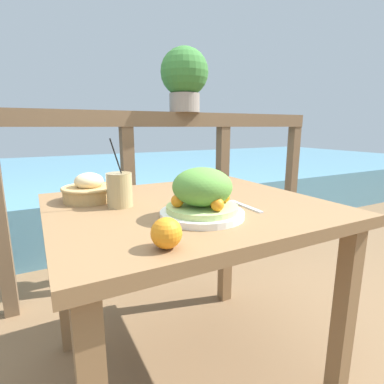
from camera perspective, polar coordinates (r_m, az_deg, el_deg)
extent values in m
plane|color=brown|center=(1.48, -0.59, -30.53)|extent=(12.00, 12.00, 0.00)
cube|color=olive|center=(1.13, -0.67, -3.12)|extent=(0.99, 0.87, 0.04)
cube|color=olive|center=(1.29, 26.95, -20.20)|extent=(0.06, 0.06, 0.69)
cube|color=olive|center=(1.50, -23.34, -15.05)|extent=(0.06, 0.06, 0.69)
cube|color=olive|center=(1.76, 6.39, -9.85)|extent=(0.06, 0.06, 0.69)
cube|color=brown|center=(1.83, -12.54, 13.44)|extent=(2.80, 0.08, 0.09)
cube|color=brown|center=(1.84, -32.69, -5.58)|extent=(0.07, 0.07, 1.01)
cube|color=brown|center=(1.90, -11.77, -3.34)|extent=(0.07, 0.07, 1.01)
cube|color=brown|center=(2.18, 5.70, -1.10)|extent=(0.07, 0.07, 1.01)
cube|color=brown|center=(2.61, 18.28, 0.58)|extent=(0.07, 0.07, 1.01)
cube|color=#568EA8|center=(4.36, -20.97, 1.23)|extent=(12.00, 4.00, 0.46)
cylinder|color=white|center=(0.95, 1.93, -4.20)|extent=(0.27, 0.27, 0.02)
cylinder|color=#B7D17A|center=(0.94, 1.93, -3.09)|extent=(0.23, 0.23, 0.02)
ellipsoid|color=#568E38|center=(0.93, 1.96, 1.02)|extent=(0.19, 0.19, 0.12)
sphere|color=orange|center=(0.97, 6.09, -0.90)|extent=(0.04, 0.04, 0.04)
sphere|color=orange|center=(1.00, -0.56, -0.46)|extent=(0.04, 0.04, 0.04)
sphere|color=orange|center=(0.92, -2.80, -1.68)|extent=(0.04, 0.04, 0.04)
sphere|color=orange|center=(0.87, 4.85, -2.42)|extent=(0.04, 0.04, 0.04)
cylinder|color=tan|center=(1.09, -13.63, 0.39)|extent=(0.09, 0.09, 0.12)
cylinder|color=black|center=(1.07, -13.55, 4.24)|extent=(0.07, 0.01, 0.21)
cylinder|color=tan|center=(1.22, -18.89, -0.28)|extent=(0.20, 0.20, 0.05)
torus|color=tan|center=(1.22, -18.96, 0.78)|extent=(0.21, 0.21, 0.01)
ellipsoid|color=beige|center=(1.21, -19.05, 1.96)|extent=(0.11, 0.11, 0.06)
cylinder|color=gray|center=(1.97, -1.43, 16.60)|extent=(0.19, 0.19, 0.12)
sphere|color=#336B2D|center=(2.00, -1.46, 21.88)|extent=(0.30, 0.30, 0.30)
cube|color=silver|center=(1.09, 10.14, -2.67)|extent=(0.02, 0.18, 0.00)
sphere|color=orange|center=(0.71, -4.89, -7.80)|extent=(0.07, 0.07, 0.07)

